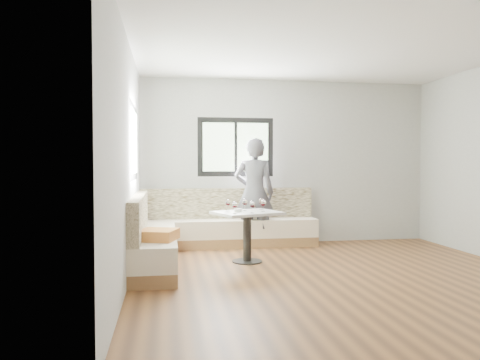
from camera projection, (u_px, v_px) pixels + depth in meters
name	position (u px, v px, depth m)	size (l,w,h in m)	color
room	(331.00, 160.00, 5.70)	(5.01, 5.01, 2.81)	brown
banquette	(199.00, 232.00, 7.02)	(2.90, 2.80, 0.95)	#996B40
table	(247.00, 224.00, 6.48)	(1.03, 0.92, 0.70)	black
person	(254.00, 193.00, 7.65)	(0.65, 0.43, 1.79)	#535159
olive_ramekin	(238.00, 210.00, 6.42)	(0.11, 0.11, 0.04)	white
wine_glass_a	(235.00, 205.00, 6.17)	(0.08, 0.08, 0.17)	white
wine_glass_b	(252.00, 204.00, 6.26)	(0.08, 0.08, 0.17)	white
wine_glass_c	(263.00, 203.00, 6.47)	(0.08, 0.08, 0.17)	white
wine_glass_d	(245.00, 202.00, 6.58)	(0.08, 0.08, 0.17)	white
wine_glass_e	(261.00, 202.00, 6.72)	(0.08, 0.08, 0.17)	white
wine_glass_f	(228.00, 203.00, 6.54)	(0.08, 0.08, 0.17)	white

